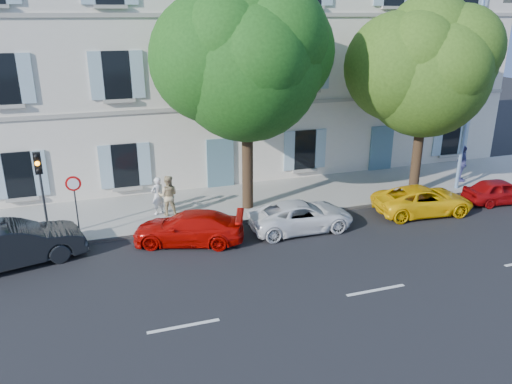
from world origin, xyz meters
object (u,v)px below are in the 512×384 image
object	(u,v)px
tree_right	(426,74)
pedestrian_c	(462,164)
traffic_light	(40,177)
car_dark_sedan	(13,244)
pedestrian_a	(158,196)
car_red_coupe	(189,228)
car_white_coupe	(301,216)
car_yellow_supercar	(423,200)
pedestrian_b	(168,196)
road_sign	(75,194)
street_lamp	(474,86)
tree_left	(247,67)
car_red_hatchback	(500,191)

from	to	relation	value
tree_right	pedestrian_c	xyz separation A→B (m)	(3.19, 0.67, -4.52)
traffic_light	tree_right	bearing A→B (deg)	0.63
car_dark_sedan	pedestrian_a	size ratio (longest dim) A/B	2.85
car_red_coupe	car_white_coupe	bearing A→B (deg)	106.62
car_yellow_supercar	pedestrian_b	size ratio (longest dim) A/B	2.47
car_red_coupe	car_yellow_supercar	size ratio (longest dim) A/B	0.96
road_sign	street_lamp	bearing A→B (deg)	0.21
tree_right	traffic_light	xyz separation A→B (m)	(-15.95, -0.18, -3.00)
traffic_light	car_white_coupe	bearing A→B (deg)	-11.01
car_red_coupe	pedestrian_b	xyz separation A→B (m)	(-0.33, 2.57, 0.41)
traffic_light	pedestrian_b	world-z (taller)	traffic_light
car_dark_sedan	traffic_light	size ratio (longest dim) A/B	1.36
road_sign	pedestrian_b	distance (m)	3.83
car_white_coupe	pedestrian_b	distance (m)	5.52
car_yellow_supercar	road_sign	size ratio (longest dim) A/B	1.75
tree_left	road_sign	size ratio (longest dim) A/B	3.80
car_red_hatchback	car_red_coupe	bearing A→B (deg)	95.41
car_white_coupe	traffic_light	size ratio (longest dim) A/B	1.24
tree_right	street_lamp	xyz separation A→B (m)	(2.31, -0.34, -0.54)
tree_right	pedestrian_c	size ratio (longest dim) A/B	4.68
pedestrian_b	street_lamp	bearing A→B (deg)	-168.11
car_red_coupe	tree_right	xyz separation A→B (m)	(11.00, 1.79, 4.98)
car_white_coupe	pedestrian_a	bearing A→B (deg)	59.85
car_dark_sedan	traffic_light	xyz separation A→B (m)	(0.98, 1.48, 1.82)
car_white_coupe	street_lamp	world-z (taller)	street_lamp
car_red_coupe	pedestrian_a	size ratio (longest dim) A/B	2.55
tree_right	pedestrian_a	xyz separation A→B (m)	(-11.72, 1.05, -4.62)
road_sign	pedestrian_c	size ratio (longest dim) A/B	1.34
car_red_hatchback	pedestrian_a	bearing A→B (deg)	84.66
car_dark_sedan	car_white_coupe	bearing A→B (deg)	-105.58
car_red_hatchback	pedestrian_b	xyz separation A→B (m)	(-14.41, 2.87, 0.45)
car_dark_sedan	car_red_hatchback	size ratio (longest dim) A/B	1.39
tree_right	traffic_light	bearing A→B (deg)	-179.37
car_dark_sedan	car_yellow_supercar	bearing A→B (deg)	-105.09
car_red_hatchback	pedestrian_b	world-z (taller)	pedestrian_b
tree_right	pedestrian_b	distance (m)	12.24
car_dark_sedan	traffic_light	bearing A→B (deg)	-47.11
car_red_coupe	car_white_coupe	world-z (taller)	car_red_coupe
car_yellow_supercar	traffic_light	bearing A→B (deg)	87.99
street_lamp	pedestrian_b	xyz separation A→B (m)	(-13.64, 1.12, -4.03)
car_yellow_supercar	street_lamp	bearing A→B (deg)	-57.38
pedestrian_b	pedestrian_c	world-z (taller)	pedestrian_c
car_dark_sedan	pedestrian_c	bearing A→B (deg)	-97.08
tree_right	pedestrian_a	size ratio (longest dim) A/B	5.29
car_yellow_supercar	street_lamp	world-z (taller)	street_lamp
car_dark_sedan	pedestrian_a	world-z (taller)	pedestrian_a
traffic_light	pedestrian_a	world-z (taller)	traffic_light
traffic_light	car_red_hatchback	bearing A→B (deg)	-5.77
street_lamp	pedestrian_b	bearing A→B (deg)	175.30
car_white_coupe	traffic_light	distance (m)	9.76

